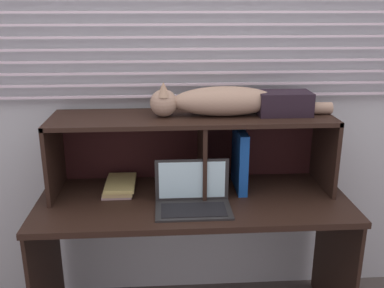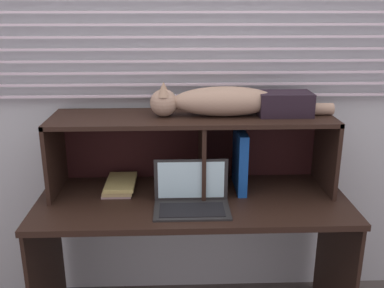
% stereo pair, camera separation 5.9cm
% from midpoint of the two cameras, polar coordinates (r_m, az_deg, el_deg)
% --- Properties ---
extents(back_panel_with_blinds, '(4.40, 0.08, 2.50)m').
position_cam_midpoint_polar(back_panel_with_blinds, '(2.39, 0.51, 7.64)').
color(back_panel_with_blinds, '#AFB9BC').
rests_on(back_panel_with_blinds, ground).
extents(desk, '(1.55, 0.63, 0.75)m').
position_cam_midpoint_polar(desk, '(2.27, 0.87, -10.30)').
color(desk, black).
rests_on(desk, ground).
extents(hutch_shelf_unit, '(1.42, 0.37, 0.40)m').
position_cam_midpoint_polar(hutch_shelf_unit, '(2.25, 0.87, 1.15)').
color(hutch_shelf_unit, black).
rests_on(hutch_shelf_unit, desk).
extents(cat, '(0.92, 0.17, 0.17)m').
position_cam_midpoint_polar(cat, '(2.18, 4.41, 5.53)').
color(cat, gray).
rests_on(cat, hutch_shelf_unit).
extents(laptop, '(0.36, 0.21, 0.22)m').
position_cam_midpoint_polar(laptop, '(2.09, 0.76, -7.08)').
color(laptop, black).
rests_on(laptop, desk).
extents(binder_upright, '(0.05, 0.26, 0.32)m').
position_cam_midpoint_polar(binder_upright, '(2.28, 7.02, -2.05)').
color(binder_upright, '#134395').
rests_on(binder_upright, desk).
extents(book_stack, '(0.16, 0.25, 0.05)m').
position_cam_midpoint_polar(book_stack, '(2.32, -8.67, -5.31)').
color(book_stack, gray).
rests_on(book_stack, desk).
extents(storage_box, '(0.27, 0.16, 0.12)m').
position_cam_midpoint_polar(storage_box, '(2.25, 12.74, 5.15)').
color(storage_box, black).
rests_on(storage_box, hutch_shelf_unit).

